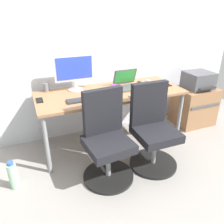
{
  "coord_description": "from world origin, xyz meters",
  "views": [
    {
      "loc": [
        -0.95,
        -2.37,
        1.66
      ],
      "look_at": [
        0.0,
        -0.05,
        0.47
      ],
      "focal_mm": 35.62,
      "sensor_mm": 36.0,
      "label": 1
    }
  ],
  "objects_px": {
    "office_chair_left": "(106,140)",
    "desktop_monitor": "(74,70)",
    "office_chair_right": "(153,130)",
    "coffee_mug": "(115,89)",
    "printer": "(198,80)",
    "side_cabinet": "(194,106)",
    "open_laptop": "(128,83)",
    "water_bottle_on_floor": "(13,176)"
  },
  "relations": [
    {
      "from": "coffee_mug",
      "to": "printer",
      "type": "bearing_deg",
      "value": 3.15
    },
    {
      "from": "printer",
      "to": "desktop_monitor",
      "type": "relative_size",
      "value": 0.83
    },
    {
      "from": "office_chair_left",
      "to": "printer",
      "type": "height_order",
      "value": "office_chair_left"
    },
    {
      "from": "desktop_monitor",
      "to": "open_laptop",
      "type": "distance_m",
      "value": 0.69
    },
    {
      "from": "side_cabinet",
      "to": "office_chair_right",
      "type": "bearing_deg",
      "value": -151.76
    },
    {
      "from": "coffee_mug",
      "to": "office_chair_right",
      "type": "bearing_deg",
      "value": -66.07
    },
    {
      "from": "printer",
      "to": "desktop_monitor",
      "type": "distance_m",
      "value": 1.8
    },
    {
      "from": "office_chair_right",
      "to": "printer",
      "type": "bearing_deg",
      "value": 28.2
    },
    {
      "from": "office_chair_left",
      "to": "coffee_mug",
      "type": "height_order",
      "value": "office_chair_left"
    },
    {
      "from": "office_chair_left",
      "to": "coffee_mug",
      "type": "xyz_separation_m",
      "value": [
        0.32,
        0.52,
        0.35
      ]
    },
    {
      "from": "office_chair_left",
      "to": "desktop_monitor",
      "type": "relative_size",
      "value": 1.96
    },
    {
      "from": "desktop_monitor",
      "to": "coffee_mug",
      "type": "xyz_separation_m",
      "value": [
        0.42,
        -0.26,
        -0.2
      ]
    },
    {
      "from": "office_chair_right",
      "to": "water_bottle_on_floor",
      "type": "bearing_deg",
      "value": 173.94
    },
    {
      "from": "open_laptop",
      "to": "coffee_mug",
      "type": "xyz_separation_m",
      "value": [
        -0.22,
        -0.11,
        -0.01
      ]
    },
    {
      "from": "water_bottle_on_floor",
      "to": "open_laptop",
      "type": "distance_m",
      "value": 1.67
    },
    {
      "from": "office_chair_left",
      "to": "printer",
      "type": "xyz_separation_m",
      "value": [
        1.66,
        0.6,
        0.27
      ]
    },
    {
      "from": "office_chair_right",
      "to": "printer",
      "type": "height_order",
      "value": "office_chair_right"
    },
    {
      "from": "printer",
      "to": "coffee_mug",
      "type": "relative_size",
      "value": 4.35
    },
    {
      "from": "office_chair_left",
      "to": "office_chair_right",
      "type": "relative_size",
      "value": 1.0
    },
    {
      "from": "office_chair_left",
      "to": "side_cabinet",
      "type": "distance_m",
      "value": 1.77
    },
    {
      "from": "open_laptop",
      "to": "desktop_monitor",
      "type": "bearing_deg",
      "value": 167.41
    },
    {
      "from": "office_chair_left",
      "to": "printer",
      "type": "relative_size",
      "value": 2.35
    },
    {
      "from": "office_chair_left",
      "to": "coffee_mug",
      "type": "relative_size",
      "value": 10.22
    },
    {
      "from": "office_chair_left",
      "to": "open_laptop",
      "type": "xyz_separation_m",
      "value": [
        0.54,
        0.64,
        0.35
      ]
    },
    {
      "from": "office_chair_right",
      "to": "coffee_mug",
      "type": "distance_m",
      "value": 0.67
    },
    {
      "from": "office_chair_right",
      "to": "water_bottle_on_floor",
      "type": "height_order",
      "value": "office_chair_right"
    },
    {
      "from": "office_chair_right",
      "to": "water_bottle_on_floor",
      "type": "xyz_separation_m",
      "value": [
        -1.48,
        0.16,
        -0.28
      ]
    },
    {
      "from": "office_chair_left",
      "to": "open_laptop",
      "type": "relative_size",
      "value": 3.03
    },
    {
      "from": "side_cabinet",
      "to": "open_laptop",
      "type": "xyz_separation_m",
      "value": [
        -1.12,
        0.04,
        0.49
      ]
    },
    {
      "from": "printer",
      "to": "open_laptop",
      "type": "relative_size",
      "value": 1.29
    },
    {
      "from": "office_chair_right",
      "to": "desktop_monitor",
      "type": "relative_size",
      "value": 1.96
    },
    {
      "from": "open_laptop",
      "to": "coffee_mug",
      "type": "relative_size",
      "value": 3.37
    },
    {
      "from": "office_chair_right",
      "to": "printer",
      "type": "relative_size",
      "value": 2.35
    },
    {
      "from": "office_chair_right",
      "to": "coffee_mug",
      "type": "height_order",
      "value": "office_chair_right"
    },
    {
      "from": "office_chair_right",
      "to": "coffee_mug",
      "type": "relative_size",
      "value": 10.22
    },
    {
      "from": "printer",
      "to": "office_chair_right",
      "type": "bearing_deg",
      "value": -151.8
    },
    {
      "from": "side_cabinet",
      "to": "desktop_monitor",
      "type": "xyz_separation_m",
      "value": [
        -1.77,
        0.18,
        0.69
      ]
    },
    {
      "from": "printer",
      "to": "open_laptop",
      "type": "height_order",
      "value": "open_laptop"
    },
    {
      "from": "office_chair_right",
      "to": "desktop_monitor",
      "type": "xyz_separation_m",
      "value": [
        -0.65,
        0.78,
        0.55
      ]
    },
    {
      "from": "office_chair_left",
      "to": "printer",
      "type": "bearing_deg",
      "value": 19.75
    },
    {
      "from": "water_bottle_on_floor",
      "to": "desktop_monitor",
      "type": "xyz_separation_m",
      "value": [
        0.83,
        0.62,
        0.83
      ]
    },
    {
      "from": "side_cabinet",
      "to": "coffee_mug",
      "type": "distance_m",
      "value": 1.43
    }
  ]
}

